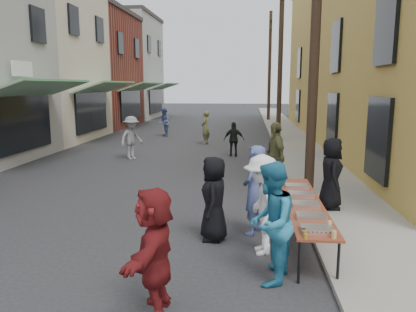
% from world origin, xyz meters
% --- Properties ---
extents(ground, '(120.00, 120.00, 0.00)m').
position_xyz_m(ground, '(0.00, 0.00, 0.00)').
color(ground, '#28282B').
rests_on(ground, ground).
extents(sidewalk, '(2.20, 60.00, 0.10)m').
position_xyz_m(sidewalk, '(5.00, 15.00, 0.05)').
color(sidewalk, gray).
rests_on(sidewalk, ground).
extents(storefront_row, '(8.00, 37.00, 9.00)m').
position_xyz_m(storefront_row, '(-10.00, 14.96, 4.12)').
color(storefront_row, maroon).
rests_on(storefront_row, ground).
extents(utility_pole_near, '(0.26, 0.26, 9.00)m').
position_xyz_m(utility_pole_near, '(4.30, 3.00, 4.50)').
color(utility_pole_near, '#2D2116').
rests_on(utility_pole_near, ground).
extents(utility_pole_mid, '(0.26, 0.26, 9.00)m').
position_xyz_m(utility_pole_mid, '(4.30, 15.00, 4.50)').
color(utility_pole_mid, '#2D2116').
rests_on(utility_pole_mid, ground).
extents(utility_pole_far, '(0.26, 0.26, 9.00)m').
position_xyz_m(utility_pole_far, '(4.30, 27.00, 4.50)').
color(utility_pole_far, '#2D2116').
rests_on(utility_pole_far, ground).
extents(serving_table, '(0.70, 4.00, 0.75)m').
position_xyz_m(serving_table, '(3.71, -0.28, 0.71)').
color(serving_table, maroon).
rests_on(serving_table, ground).
extents(catering_tray_sausage, '(0.50, 0.33, 0.08)m').
position_xyz_m(catering_tray_sausage, '(3.71, -1.93, 0.79)').
color(catering_tray_sausage, maroon).
rests_on(catering_tray_sausage, serving_table).
extents(catering_tray_foil_b, '(0.50, 0.33, 0.08)m').
position_xyz_m(catering_tray_foil_b, '(3.71, -1.28, 0.79)').
color(catering_tray_foil_b, '#B2B2B7').
rests_on(catering_tray_foil_b, serving_table).
extents(catering_tray_buns, '(0.50, 0.33, 0.08)m').
position_xyz_m(catering_tray_buns, '(3.71, -0.58, 0.79)').
color(catering_tray_buns, tan).
rests_on(catering_tray_buns, serving_table).
extents(catering_tray_foil_d, '(0.50, 0.33, 0.08)m').
position_xyz_m(catering_tray_foil_d, '(3.71, 0.12, 0.79)').
color(catering_tray_foil_d, '#B2B2B7').
rests_on(catering_tray_foil_d, serving_table).
extents(catering_tray_buns_end, '(0.50, 0.33, 0.08)m').
position_xyz_m(catering_tray_buns_end, '(3.71, 0.82, 0.79)').
color(catering_tray_buns_end, tan).
rests_on(catering_tray_buns_end, serving_table).
extents(condiment_jar_a, '(0.07, 0.07, 0.08)m').
position_xyz_m(condiment_jar_a, '(3.49, -2.23, 0.79)').
color(condiment_jar_a, '#A57F26').
rests_on(condiment_jar_a, serving_table).
extents(condiment_jar_b, '(0.07, 0.07, 0.08)m').
position_xyz_m(condiment_jar_b, '(3.49, -2.13, 0.79)').
color(condiment_jar_b, '#A57F26').
rests_on(condiment_jar_b, serving_table).
extents(condiment_jar_c, '(0.07, 0.07, 0.08)m').
position_xyz_m(condiment_jar_c, '(3.49, -2.03, 0.79)').
color(condiment_jar_c, '#A57F26').
rests_on(condiment_jar_c, serving_table).
extents(cup_stack, '(0.08, 0.08, 0.12)m').
position_xyz_m(cup_stack, '(3.91, -2.18, 0.81)').
color(cup_stack, tan).
rests_on(cup_stack, serving_table).
extents(guest_front_a, '(0.56, 0.83, 1.66)m').
position_xyz_m(guest_front_a, '(1.98, -0.49, 0.83)').
color(guest_front_a, black).
rests_on(guest_front_a, ground).
extents(guest_front_b, '(0.63, 0.77, 1.82)m').
position_xyz_m(guest_front_b, '(2.75, -0.08, 0.91)').
color(guest_front_b, '#4B5A92').
rests_on(guest_front_b, ground).
extents(guest_front_c, '(0.92, 1.07, 1.88)m').
position_xyz_m(guest_front_c, '(2.98, -2.13, 0.94)').
color(guest_front_c, teal).
rests_on(guest_front_c, ground).
extents(guest_front_d, '(0.80, 1.23, 1.80)m').
position_xyz_m(guest_front_d, '(2.88, -1.04, 0.90)').
color(guest_front_d, white).
rests_on(guest_front_d, ground).
extents(guest_front_e, '(0.80, 1.25, 1.97)m').
position_xyz_m(guest_front_e, '(3.40, 3.54, 0.99)').
color(guest_front_e, '#66683C').
rests_on(guest_front_e, ground).
extents(guest_queue_back, '(0.57, 1.62, 1.73)m').
position_xyz_m(guest_queue_back, '(1.44, -3.19, 0.87)').
color(guest_queue_back, maroon).
rests_on(guest_queue_back, ground).
extents(server, '(0.56, 0.84, 1.69)m').
position_xyz_m(server, '(4.58, 1.51, 0.95)').
color(server, black).
rests_on(server, sidewalk).
extents(passerby_left, '(1.15, 1.31, 1.76)m').
position_xyz_m(passerby_left, '(-2.12, 7.94, 0.88)').
color(passerby_left, gray).
rests_on(passerby_left, ground).
extents(passerby_mid, '(0.87, 0.39, 1.47)m').
position_xyz_m(passerby_mid, '(2.02, 8.98, 0.73)').
color(passerby_mid, black).
rests_on(passerby_mid, ground).
extents(passerby_right, '(0.54, 0.70, 1.72)m').
position_xyz_m(passerby_right, '(0.43, 12.52, 0.86)').
color(passerby_right, brown).
rests_on(passerby_right, ground).
extents(passerby_far, '(0.83, 0.96, 1.68)m').
position_xyz_m(passerby_far, '(-2.35, 15.47, 0.84)').
color(passerby_far, '#4B5A92').
rests_on(passerby_far, ground).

